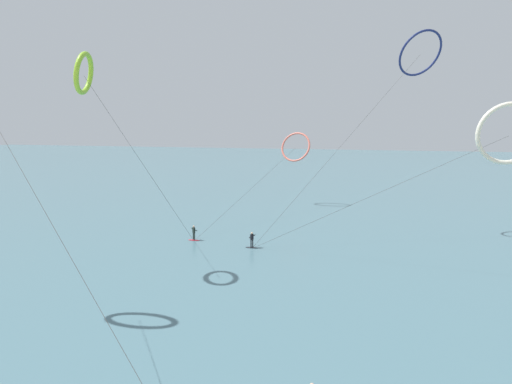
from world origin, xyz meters
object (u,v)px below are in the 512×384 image
kite_lime (84,74)px  kite_coral (296,147)px  kite_ivory (508,134)px  surfer_crimson (194,234)px  surfer_charcoal (252,241)px  kite_navy (420,54)px

kite_lime → kite_coral: (11.89, 35.92, -7.77)m
kite_ivory → kite_coral: size_ratio=0.95×
kite_coral → kite_lime: bearing=-93.6°
surfer_crimson → kite_coral: 26.74m
surfer_charcoal → kite_ivory: kite_ivory is taller
surfer_charcoal → kite_navy: bearing=-31.7°
surfer_crimson → kite_coral: size_ratio=0.07×
surfer_crimson → kite_lime: size_ratio=0.09×
surfer_charcoal → surfer_crimson: same height
surfer_charcoal → kite_ivory: bearing=-76.0°
kite_coral → kite_navy: bearing=-26.4°
surfer_charcoal → surfer_crimson: size_ratio=1.00×
surfer_crimson → kite_coral: bearing=110.6°
kite_navy → kite_ivory: bearing=74.5°
kite_lime → kite_coral: kite_lime is taller
kite_coral → kite_ivory: bearing=-39.2°
kite_ivory → surfer_crimson: bearing=-18.0°
kite_lime → surfer_charcoal: bearing=116.9°
surfer_charcoal → surfer_crimson: 7.11m
surfer_charcoal → kite_navy: kite_navy is taller
kite_lime → kite_navy: (28.19, 21.72, 3.77)m
surfer_charcoal → kite_lime: kite_lime is taller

